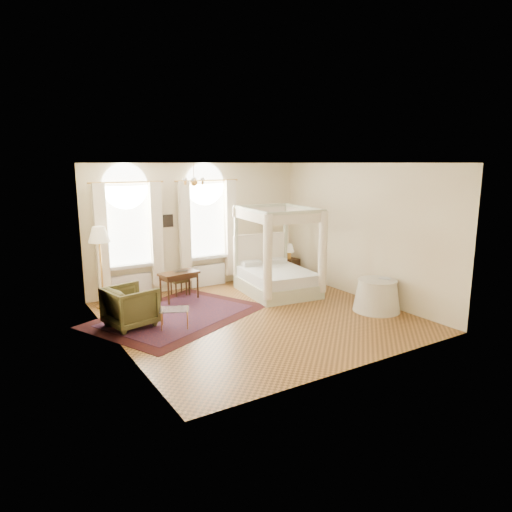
{
  "coord_description": "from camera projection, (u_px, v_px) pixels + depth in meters",
  "views": [
    {
      "loc": [
        -5.05,
        -8.05,
        3.3
      ],
      "look_at": [
        0.2,
        0.4,
        1.26
      ],
      "focal_mm": 32.0,
      "sensor_mm": 36.0,
      "label": 1
    }
  ],
  "objects": [
    {
      "name": "ground",
      "position": [
        258.0,
        317.0,
        9.97
      ],
      "size": [
        6.0,
        6.0,
        0.0
      ],
      "primitive_type": "plane",
      "color": "#A1672E",
      "rests_on": "ground"
    },
    {
      "name": "room_walls",
      "position": [
        258.0,
        227.0,
        9.57
      ],
      "size": [
        6.0,
        6.0,
        6.0
      ],
      "color": "#FDEDC0",
      "rests_on": "ground"
    },
    {
      "name": "window_left",
      "position": [
        129.0,
        239.0,
        11.08
      ],
      "size": [
        1.62,
        0.27,
        3.29
      ],
      "color": "white",
      "rests_on": "room_walls"
    },
    {
      "name": "window_right",
      "position": [
        207.0,
        232.0,
        12.16
      ],
      "size": [
        1.62,
        0.27,
        3.29
      ],
      "color": "white",
      "rests_on": "room_walls"
    },
    {
      "name": "chandelier",
      "position": [
        194.0,
        181.0,
        9.92
      ],
      "size": [
        0.51,
        0.45,
        0.5
      ],
      "color": "gold",
      "rests_on": "room_walls"
    },
    {
      "name": "wall_pictures",
      "position": [
        202.0,
        217.0,
        12.11
      ],
      "size": [
        2.54,
        0.03,
        0.39
      ],
      "color": "black",
      "rests_on": "room_walls"
    },
    {
      "name": "canopy_bed",
      "position": [
        277.0,
        274.0,
        11.68
      ],
      "size": [
        1.89,
        2.22,
        2.21
      ],
      "color": "beige",
      "rests_on": "ground"
    },
    {
      "name": "nightstand",
      "position": [
        291.0,
        268.0,
        13.36
      ],
      "size": [
        0.45,
        0.42,
        0.55
      ],
      "primitive_type": "cube",
      "rotation": [
        0.0,
        0.0,
        0.2
      ],
      "color": "#3B2410",
      "rests_on": "ground"
    },
    {
      "name": "nightstand_lamp",
      "position": [
        289.0,
        249.0,
        13.3
      ],
      "size": [
        0.29,
        0.29,
        0.43
      ],
      "color": "gold",
      "rests_on": "nightstand"
    },
    {
      "name": "writing_desk",
      "position": [
        179.0,
        276.0,
        11.07
      ],
      "size": [
        1.0,
        0.63,
        0.7
      ],
      "color": "#3B2410",
      "rests_on": "ground"
    },
    {
      "name": "laptop",
      "position": [
        180.0,
        271.0,
        11.12
      ],
      "size": [
        0.37,
        0.25,
        0.03
      ],
      "primitive_type": "imported",
      "rotation": [
        0.0,
        0.0,
        3.2
      ],
      "color": "black",
      "rests_on": "writing_desk"
    },
    {
      "name": "stool",
      "position": [
        179.0,
        281.0,
        11.51
      ],
      "size": [
        0.4,
        0.4,
        0.43
      ],
      "color": "#493D1F",
      "rests_on": "ground"
    },
    {
      "name": "armchair",
      "position": [
        131.0,
        307.0,
        9.31
      ],
      "size": [
        1.09,
        1.07,
        0.84
      ],
      "primitive_type": "imported",
      "rotation": [
        0.0,
        0.0,
        1.79
      ],
      "color": "#413C1B",
      "rests_on": "ground"
    },
    {
      "name": "coffee_table",
      "position": [
        174.0,
        311.0,
        9.22
      ],
      "size": [
        0.71,
        0.62,
        0.4
      ],
      "color": "silver",
      "rests_on": "ground"
    },
    {
      "name": "floor_lamp",
      "position": [
        99.0,
        239.0,
        10.29
      ],
      "size": [
        0.49,
        0.49,
        1.9
      ],
      "color": "gold",
      "rests_on": "ground"
    },
    {
      "name": "oriental_rug",
      "position": [
        177.0,
        316.0,
        10.01
      ],
      "size": [
        4.26,
        3.76,
        0.01
      ],
      "color": "#3B0F0E",
      "rests_on": "ground"
    },
    {
      "name": "side_table",
      "position": [
        377.0,
        295.0,
        10.32
      ],
      "size": [
        1.06,
        1.06,
        0.72
      ],
      "color": "silver",
      "rests_on": "ground"
    },
    {
      "name": "book",
      "position": [
        384.0,
        279.0,
        10.23
      ],
      "size": [
        0.27,
        0.3,
        0.02
      ],
      "primitive_type": "imported",
      "rotation": [
        0.0,
        0.0,
        0.41
      ],
      "color": "black",
      "rests_on": "side_table"
    }
  ]
}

